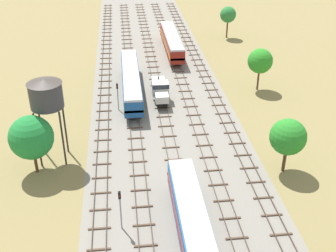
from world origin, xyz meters
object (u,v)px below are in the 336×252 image
object	(u,v)px
shunter_loco_centre_left_near	(160,89)
signal_post_near	(118,93)
water_tower	(46,94)
passenger_coach_left_mid	(131,80)
signal_post_nearest	(120,205)
passenger_coach_centre_left_nearest	(196,237)
diesel_railcar_centre_midfar	(172,41)

from	to	relation	value
shunter_loco_centre_left_near	signal_post_near	world-z (taller)	signal_post_near
water_tower	signal_post_near	distance (m)	16.76
water_tower	passenger_coach_left_mid	bearing A→B (deg)	60.35
shunter_loco_centre_left_near	water_tower	size ratio (longest dim) A/B	0.75
shunter_loco_centre_left_near	passenger_coach_left_mid	size ratio (longest dim) A/B	0.38
signal_post_nearest	signal_post_near	world-z (taller)	signal_post_nearest
passenger_coach_centre_left_nearest	signal_post_nearest	size ratio (longest dim) A/B	4.41
passenger_coach_centre_left_nearest	signal_post_nearest	distance (m)	8.53
shunter_loco_centre_left_near	signal_post_nearest	size ratio (longest dim) A/B	1.70
diesel_railcar_centre_midfar	signal_post_near	world-z (taller)	signal_post_near
passenger_coach_centre_left_nearest	signal_post_nearest	xyz separation A→B (m)	(-7.01, 4.82, 0.58)
water_tower	signal_post_nearest	world-z (taller)	water_tower
passenger_coach_centre_left_nearest	water_tower	bearing A→B (deg)	128.98
passenger_coach_centre_left_nearest	signal_post_near	xyz separation A→B (m)	(-7.01, 32.15, 0.44)
signal_post_near	passenger_coach_left_mid	bearing A→B (deg)	68.57
diesel_railcar_centre_midfar	shunter_loco_centre_left_near	bearing A→B (deg)	-101.60
diesel_railcar_centre_midfar	signal_post_near	distance (m)	28.36
passenger_coach_centre_left_nearest	passenger_coach_left_mid	size ratio (longest dim) A/B	1.00
signal_post_near	passenger_coach_centre_left_nearest	bearing A→B (deg)	-77.71
water_tower	signal_post_nearest	bearing A→B (deg)	-59.36
signal_post_nearest	passenger_coach_centre_left_nearest	bearing A→B (deg)	-34.55
shunter_loco_centre_left_near	water_tower	bearing A→B (deg)	-133.83
passenger_coach_left_mid	diesel_railcar_centre_midfar	world-z (taller)	same
passenger_coach_left_mid	signal_post_near	distance (m)	6.41
shunter_loco_centre_left_near	water_tower	xyz separation A→B (m)	(-15.47, -16.12, 7.32)
shunter_loco_centre_left_near	signal_post_near	bearing A→B (deg)	-156.21
passenger_coach_left_mid	signal_post_near	xyz separation A→B (m)	(-2.34, -5.95, 0.44)
passenger_coach_centre_left_nearest	water_tower	size ratio (longest dim) A/B	1.95
signal_post_near	diesel_railcar_centre_midfar	bearing A→B (deg)	65.69
water_tower	signal_post_near	size ratio (longest dim) A/B	2.38
passenger_coach_left_mid	water_tower	bearing A→B (deg)	-119.65
water_tower	signal_post_near	world-z (taller)	water_tower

